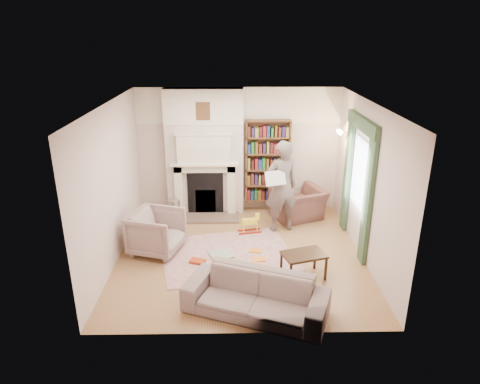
{
  "coord_description": "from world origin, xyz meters",
  "views": [
    {
      "loc": [
        -0.12,
        -7.1,
        3.94
      ],
      "look_at": [
        0.0,
        0.25,
        1.15
      ],
      "focal_mm": 32.0,
      "sensor_mm": 36.0,
      "label": 1
    }
  ],
  "objects_px": {
    "man_reading": "(281,187)",
    "rocking_horse": "(250,223)",
    "sofa": "(256,295)",
    "coffee_table": "(303,265)",
    "paraffin_heater": "(175,212)",
    "armchair_reading": "(298,204)",
    "bookcase": "(267,161)",
    "armchair_left": "(157,232)"
  },
  "relations": [
    {
      "from": "bookcase",
      "to": "paraffin_heater",
      "type": "relative_size",
      "value": 3.36
    },
    {
      "from": "armchair_reading",
      "to": "sofa",
      "type": "height_order",
      "value": "armchair_reading"
    },
    {
      "from": "armchair_reading",
      "to": "coffee_table",
      "type": "xyz_separation_m",
      "value": [
        -0.26,
        -2.45,
        -0.12
      ]
    },
    {
      "from": "paraffin_heater",
      "to": "man_reading",
      "type": "bearing_deg",
      "value": -9.02
    },
    {
      "from": "coffee_table",
      "to": "rocking_horse",
      "type": "relative_size",
      "value": 1.47
    },
    {
      "from": "paraffin_heater",
      "to": "armchair_reading",
      "type": "bearing_deg",
      "value": 5.15
    },
    {
      "from": "coffee_table",
      "to": "rocking_horse",
      "type": "height_order",
      "value": "coffee_table"
    },
    {
      "from": "armchair_reading",
      "to": "coffee_table",
      "type": "bearing_deg",
      "value": 63.02
    },
    {
      "from": "coffee_table",
      "to": "paraffin_heater",
      "type": "bearing_deg",
      "value": 120.86
    },
    {
      "from": "man_reading",
      "to": "rocking_horse",
      "type": "relative_size",
      "value": 4.04
    },
    {
      "from": "paraffin_heater",
      "to": "bookcase",
      "type": "bearing_deg",
      "value": 19.86
    },
    {
      "from": "rocking_horse",
      "to": "bookcase",
      "type": "bearing_deg",
      "value": 59.06
    },
    {
      "from": "armchair_reading",
      "to": "man_reading",
      "type": "xyz_separation_m",
      "value": [
        -0.45,
        -0.6,
        0.62
      ]
    },
    {
      "from": "armchair_reading",
      "to": "man_reading",
      "type": "relative_size",
      "value": 0.55
    },
    {
      "from": "rocking_horse",
      "to": "coffee_table",
      "type": "bearing_deg",
      "value": -75.08
    },
    {
      "from": "sofa",
      "to": "paraffin_heater",
      "type": "relative_size",
      "value": 3.8
    },
    {
      "from": "coffee_table",
      "to": "paraffin_heater",
      "type": "xyz_separation_m",
      "value": [
        -2.44,
        2.21,
        0.05
      ]
    },
    {
      "from": "armchair_left",
      "to": "paraffin_heater",
      "type": "bearing_deg",
      "value": 9.13
    },
    {
      "from": "bookcase",
      "to": "armchair_left",
      "type": "bearing_deg",
      "value": -137.93
    },
    {
      "from": "sofa",
      "to": "coffee_table",
      "type": "height_order",
      "value": "sofa"
    },
    {
      "from": "bookcase",
      "to": "paraffin_heater",
      "type": "height_order",
      "value": "bookcase"
    },
    {
      "from": "armchair_left",
      "to": "sofa",
      "type": "relative_size",
      "value": 0.43
    },
    {
      "from": "armchair_reading",
      "to": "paraffin_heater",
      "type": "bearing_deg",
      "value": -15.87
    },
    {
      "from": "armchair_left",
      "to": "coffee_table",
      "type": "xyz_separation_m",
      "value": [
        2.61,
        -0.95,
        -0.18
      ]
    },
    {
      "from": "man_reading",
      "to": "coffee_table",
      "type": "relative_size",
      "value": 2.75
    },
    {
      "from": "man_reading",
      "to": "rocking_horse",
      "type": "distance_m",
      "value": 1.0
    },
    {
      "from": "armchair_left",
      "to": "coffee_table",
      "type": "distance_m",
      "value": 2.78
    },
    {
      "from": "paraffin_heater",
      "to": "sofa",
      "type": "bearing_deg",
      "value": -63.41
    },
    {
      "from": "man_reading",
      "to": "coffee_table",
      "type": "xyz_separation_m",
      "value": [
        0.19,
        -1.85,
        -0.74
      ]
    },
    {
      "from": "sofa",
      "to": "paraffin_heater",
      "type": "bearing_deg",
      "value": 137.75
    },
    {
      "from": "armchair_left",
      "to": "paraffin_heater",
      "type": "relative_size",
      "value": 1.62
    },
    {
      "from": "bookcase",
      "to": "rocking_horse",
      "type": "relative_size",
      "value": 3.87
    },
    {
      "from": "sofa",
      "to": "man_reading",
      "type": "relative_size",
      "value": 1.08
    },
    {
      "from": "armchair_reading",
      "to": "rocking_horse",
      "type": "height_order",
      "value": "armchair_reading"
    },
    {
      "from": "armchair_reading",
      "to": "man_reading",
      "type": "height_order",
      "value": "man_reading"
    },
    {
      "from": "coffee_table",
      "to": "bookcase",
      "type": "bearing_deg",
      "value": 80.69
    },
    {
      "from": "bookcase",
      "to": "armchair_left",
      "type": "relative_size",
      "value": 2.08
    },
    {
      "from": "armchair_reading",
      "to": "rocking_horse",
      "type": "xyz_separation_m",
      "value": [
        -1.1,
        -0.73,
        -0.13
      ]
    },
    {
      "from": "armchair_reading",
      "to": "rocking_horse",
      "type": "distance_m",
      "value": 1.33
    },
    {
      "from": "armchair_left",
      "to": "paraffin_heater",
      "type": "height_order",
      "value": "armchair_left"
    },
    {
      "from": "armchair_left",
      "to": "armchair_reading",
      "type": "bearing_deg",
      "value": -45.56
    },
    {
      "from": "coffee_table",
      "to": "rocking_horse",
      "type": "distance_m",
      "value": 1.91
    }
  ]
}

